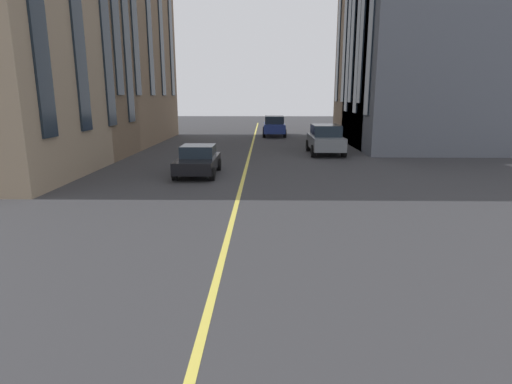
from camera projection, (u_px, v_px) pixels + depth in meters
lane_centre_line at (243, 178)px, 18.91m from camera, size 80.00×0.16×0.01m
car_black_parked_b at (198, 160)px, 19.56m from camera, size 3.90×1.89×1.40m
car_blue_trailing at (274, 126)px, 38.63m from camera, size 4.70×2.14×1.88m
car_grey_parked_a at (325, 139)px, 26.65m from camera, size 4.70×2.14×1.88m
building_left_near at (5, 17)px, 20.02m from camera, size 13.60×8.58×14.89m
building_right_near at (460, 17)px, 28.09m from camera, size 10.24×13.72×17.85m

